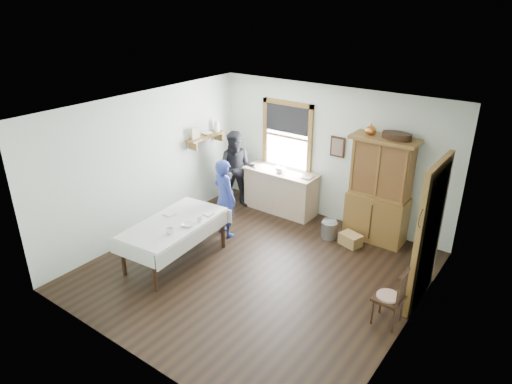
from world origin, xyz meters
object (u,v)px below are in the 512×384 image
work_counter (281,191)px  figure_dark (237,172)px  woman_blue (225,201)px  pail (329,230)px  dining_table (175,241)px  spindle_chair (389,296)px  wicker_basket (351,240)px  china_hutch (379,190)px

work_counter → figure_dark: size_ratio=1.02×
woman_blue → pail: bearing=-133.4°
dining_table → spindle_chair: spindle_chair is taller
spindle_chair → pail: (-1.80, 1.71, -0.29)m
dining_table → spindle_chair: 3.60m
figure_dark → wicker_basket: bearing=-29.4°
pail → woman_blue: bearing=-147.7°
pail → wicker_basket: size_ratio=0.84×
china_hutch → wicker_basket: 1.04m
figure_dark → work_counter: bearing=-5.6°
china_hutch → figure_dark: (-2.99, -0.37, -0.22)m
figure_dark → china_hutch: bearing=-19.9°
spindle_chair → pail: bearing=140.4°
work_counter → china_hutch: china_hutch is taller
spindle_chair → woman_blue: woman_blue is taller
work_counter → china_hutch: size_ratio=0.79×
work_counter → figure_dark: (-0.89, -0.35, 0.32)m
work_counter → pail: size_ratio=4.93×
spindle_chair → woman_blue: size_ratio=0.63×
work_counter → figure_dark: 1.01m
spindle_chair → wicker_basket: bearing=132.4°
work_counter → pail: bearing=-17.2°
work_counter → dining_table: size_ratio=0.84×
spindle_chair → woman_blue: bearing=173.3°
work_counter → pail: (1.39, -0.44, -0.29)m
china_hutch → dining_table: china_hutch is taller
woman_blue → figure_dark: (-0.61, 1.15, 0.07)m
wicker_basket → spindle_chair: bearing=-51.5°
pail → wicker_basket: (0.46, -0.02, -0.05)m
wicker_basket → pail: bearing=176.9°
work_counter → woman_blue: 1.54m
pail → woman_blue: size_ratio=0.23×
work_counter → woman_blue: size_ratio=1.12×
woman_blue → figure_dark: bearing=-47.6°
dining_table → spindle_chair: size_ratio=2.10×
wicker_basket → china_hutch: bearing=62.8°
spindle_chair → figure_dark: 4.47m
dining_table → work_counter: bearing=82.4°
work_counter → dining_table: bearing=-97.4°
china_hutch → spindle_chair: (1.09, -2.17, -0.55)m
dining_table → figure_dark: bearing=102.5°
dining_table → pail: (1.76, 2.29, -0.22)m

